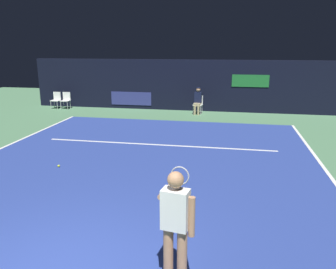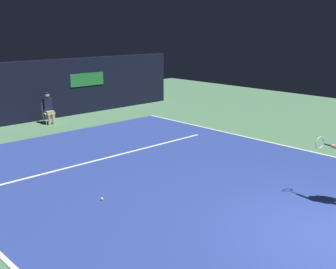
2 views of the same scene
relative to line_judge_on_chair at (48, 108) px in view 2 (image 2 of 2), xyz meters
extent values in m
plane|color=#4C7A56|center=(-0.78, -7.73, -0.69)|extent=(31.81, 31.81, 0.00)
cube|color=navy|center=(-0.78, -7.73, -0.68)|extent=(10.11, 11.92, 0.01)
cube|color=white|center=(4.22, -7.73, -0.67)|extent=(0.10, 11.92, 0.01)
cube|color=white|center=(-0.78, -5.64, -0.67)|extent=(7.88, 0.10, 0.01)
cube|color=black|center=(-0.78, 0.99, 0.61)|extent=(16.40, 0.30, 2.60)
cube|color=#1E6B2D|center=(2.50, 0.83, 0.91)|extent=(1.80, 0.04, 0.60)
cylinder|color=black|center=(0.83, -11.88, 0.66)|extent=(0.08, 0.30, 0.03)
torus|color=#B2B2B7|center=(0.87, -11.60, 0.66)|extent=(0.30, 0.07, 0.30)
cube|color=white|center=(0.00, 0.01, -0.23)|extent=(0.48, 0.45, 0.04)
cube|color=white|center=(0.03, 0.21, 0.00)|extent=(0.42, 0.08, 0.42)
cylinder|color=#B2B2B7|center=(-0.20, -0.13, -0.46)|extent=(0.03, 0.03, 0.46)
cylinder|color=#B2B2B7|center=(0.17, -0.18, -0.46)|extent=(0.03, 0.03, 0.46)
cylinder|color=#B2B2B7|center=(-0.16, 0.21, -0.46)|extent=(0.03, 0.03, 0.46)
cylinder|color=#B2B2B7|center=(0.21, 0.16, -0.46)|extent=(0.03, 0.03, 0.46)
cube|color=tan|center=(-0.01, -0.06, -0.19)|extent=(0.36, 0.43, 0.14)
cylinder|color=tan|center=(-0.12, -0.23, -0.46)|extent=(0.11, 0.11, 0.46)
cylinder|color=tan|center=(0.06, -0.25, -0.46)|extent=(0.11, 0.11, 0.46)
cube|color=#141933|center=(0.01, 0.05, 0.14)|extent=(0.36, 0.26, 0.52)
sphere|color=tan|center=(0.01, 0.05, 0.52)|extent=(0.20, 0.20, 0.20)
cylinder|color=#141933|center=(0.01, 0.05, 0.61)|extent=(0.19, 0.19, 0.04)
sphere|color=#CCE033|center=(-3.05, -8.27, -0.64)|extent=(0.07, 0.07, 0.07)
camera|label=1|loc=(1.59, -16.45, 2.62)|focal=36.16mm
camera|label=2|loc=(-8.21, -15.99, 3.30)|focal=44.57mm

